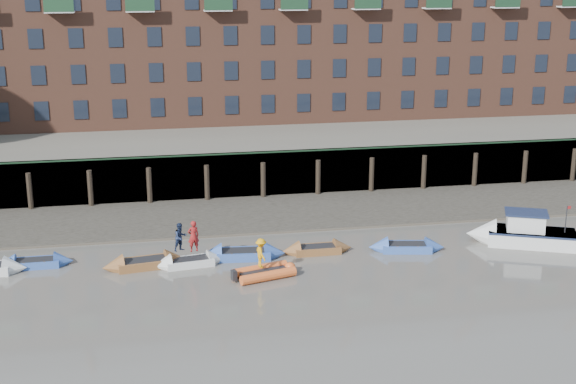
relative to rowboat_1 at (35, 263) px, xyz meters
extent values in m
plane|color=#615D54|center=(12.49, -10.77, -0.21)|extent=(220.00, 220.00, 0.00)
cube|color=#3D382F|center=(12.49, 7.23, -0.21)|extent=(110.00, 8.00, 0.50)
cube|color=#4C4336|center=(12.49, 3.83, -0.21)|extent=(110.00, 1.60, 0.10)
cube|color=#2D2A26|center=(12.49, 11.63, 1.39)|extent=(110.00, 0.80, 3.20)
cylinder|color=black|center=(-1.51, 10.98, 1.09)|extent=(0.36, 0.36, 2.60)
cylinder|color=black|center=(2.49, 10.98, 1.09)|extent=(0.36, 0.36, 2.60)
cylinder|color=black|center=(6.49, 10.98, 1.09)|extent=(0.36, 0.36, 2.60)
cylinder|color=black|center=(10.49, 10.98, 1.09)|extent=(0.36, 0.36, 2.60)
cylinder|color=black|center=(14.49, 10.98, 1.09)|extent=(0.36, 0.36, 2.60)
cylinder|color=black|center=(18.49, 10.98, 1.09)|extent=(0.36, 0.36, 2.60)
cylinder|color=black|center=(22.49, 10.98, 1.09)|extent=(0.36, 0.36, 2.60)
cylinder|color=black|center=(26.49, 10.98, 1.09)|extent=(0.36, 0.36, 2.60)
cylinder|color=black|center=(30.49, 10.98, 1.09)|extent=(0.36, 0.36, 2.60)
cylinder|color=black|center=(34.49, 10.98, 1.09)|extent=(0.36, 0.36, 2.60)
cylinder|color=black|center=(38.49, 10.98, 1.09)|extent=(0.36, 0.36, 2.60)
cube|color=#264C2D|center=(12.49, 11.33, 3.04)|extent=(110.00, 0.06, 0.10)
cube|color=#5E594D|center=(12.49, 25.23, 1.39)|extent=(110.00, 28.00, 3.20)
cube|color=brown|center=(12.49, 26.23, 8.99)|extent=(80.00, 10.00, 12.00)
cube|color=black|center=(-4.51, 21.21, 4.79)|extent=(1.10, 0.12, 1.50)
cube|color=black|center=(-1.51, 21.21, 4.79)|extent=(1.10, 0.12, 1.50)
cube|color=black|center=(1.49, 21.21, 4.79)|extent=(1.10, 0.12, 1.50)
cube|color=black|center=(4.49, 21.21, 4.79)|extent=(1.10, 0.12, 1.50)
cube|color=black|center=(7.49, 21.21, 4.79)|extent=(1.10, 0.12, 1.50)
cube|color=black|center=(10.49, 21.21, 4.79)|extent=(1.10, 0.12, 1.50)
cube|color=black|center=(13.49, 21.21, 4.79)|extent=(1.10, 0.12, 1.50)
cube|color=black|center=(16.49, 21.21, 4.79)|extent=(1.10, 0.12, 1.50)
cube|color=black|center=(19.49, 21.21, 4.79)|extent=(1.10, 0.12, 1.50)
cube|color=black|center=(22.49, 21.21, 4.79)|extent=(1.10, 0.12, 1.50)
cube|color=black|center=(25.49, 21.21, 4.79)|extent=(1.10, 0.12, 1.50)
cube|color=black|center=(28.49, 21.21, 4.79)|extent=(1.10, 0.12, 1.50)
cube|color=black|center=(31.49, 21.21, 4.79)|extent=(1.10, 0.12, 1.50)
cube|color=black|center=(34.49, 21.21, 4.79)|extent=(1.10, 0.12, 1.50)
cube|color=black|center=(37.49, 21.21, 4.79)|extent=(1.10, 0.12, 1.50)
cube|color=black|center=(40.49, 21.21, 4.79)|extent=(1.10, 0.12, 1.50)
cube|color=black|center=(43.49, 21.21, 4.79)|extent=(1.10, 0.12, 1.50)
cube|color=black|center=(-1.51, 21.21, 7.59)|extent=(1.10, 0.12, 1.50)
cube|color=black|center=(1.49, 21.21, 7.59)|extent=(1.10, 0.12, 1.50)
cube|color=black|center=(4.49, 21.21, 7.59)|extent=(1.10, 0.12, 1.50)
cube|color=black|center=(7.49, 21.21, 7.59)|extent=(1.10, 0.12, 1.50)
cube|color=black|center=(10.49, 21.21, 7.59)|extent=(1.10, 0.12, 1.50)
cube|color=black|center=(13.49, 21.21, 7.59)|extent=(1.10, 0.12, 1.50)
cube|color=black|center=(16.49, 21.21, 7.59)|extent=(1.10, 0.12, 1.50)
cube|color=black|center=(19.49, 21.21, 7.59)|extent=(1.10, 0.12, 1.50)
cube|color=black|center=(22.49, 21.21, 7.59)|extent=(1.10, 0.12, 1.50)
cube|color=black|center=(25.49, 21.21, 7.59)|extent=(1.10, 0.12, 1.50)
cube|color=black|center=(28.49, 21.21, 7.59)|extent=(1.10, 0.12, 1.50)
cube|color=black|center=(31.49, 21.21, 7.59)|extent=(1.10, 0.12, 1.50)
cube|color=black|center=(34.49, 21.21, 7.59)|extent=(1.10, 0.12, 1.50)
cube|color=black|center=(37.49, 21.21, 7.59)|extent=(1.10, 0.12, 1.50)
cube|color=black|center=(40.49, 21.21, 7.59)|extent=(1.10, 0.12, 1.50)
cube|color=black|center=(43.49, 21.21, 7.59)|extent=(1.10, 0.12, 1.50)
cube|color=black|center=(-1.51, 21.21, 10.39)|extent=(1.10, 0.12, 1.50)
cube|color=black|center=(1.49, 21.21, 10.39)|extent=(1.10, 0.12, 1.50)
cube|color=black|center=(4.49, 21.21, 10.39)|extent=(1.10, 0.12, 1.50)
cube|color=black|center=(7.49, 21.21, 10.39)|extent=(1.10, 0.12, 1.50)
cube|color=black|center=(10.49, 21.21, 10.39)|extent=(1.10, 0.12, 1.50)
cube|color=black|center=(13.49, 21.21, 10.39)|extent=(1.10, 0.12, 1.50)
cube|color=black|center=(16.49, 21.21, 10.39)|extent=(1.10, 0.12, 1.50)
cube|color=black|center=(19.49, 21.21, 10.39)|extent=(1.10, 0.12, 1.50)
cube|color=black|center=(22.49, 21.21, 10.39)|extent=(1.10, 0.12, 1.50)
cube|color=black|center=(25.49, 21.21, 10.39)|extent=(1.10, 0.12, 1.50)
cube|color=black|center=(28.49, 21.21, 10.39)|extent=(1.10, 0.12, 1.50)
cube|color=black|center=(31.49, 21.21, 10.39)|extent=(1.10, 0.12, 1.50)
cube|color=black|center=(34.49, 21.21, 10.39)|extent=(1.10, 0.12, 1.50)
cube|color=black|center=(37.49, 21.21, 10.39)|extent=(1.10, 0.12, 1.50)
cube|color=black|center=(40.49, 21.21, 10.39)|extent=(1.10, 0.12, 1.50)
cube|color=black|center=(43.49, 21.21, 10.39)|extent=(1.10, 0.12, 1.50)
cube|color=black|center=(-1.51, 21.21, 13.19)|extent=(1.10, 0.12, 1.50)
cube|color=black|center=(1.49, 21.21, 13.19)|extent=(1.10, 0.12, 1.50)
cube|color=black|center=(4.49, 21.21, 13.19)|extent=(1.10, 0.12, 1.50)
cube|color=black|center=(7.49, 21.21, 13.19)|extent=(1.10, 0.12, 1.50)
cube|color=black|center=(10.49, 21.21, 13.19)|extent=(1.10, 0.12, 1.50)
cone|color=silver|center=(-0.94, -0.67, 0.03)|extent=(1.31, 1.48, 1.39)
cube|color=#365AAA|center=(0.00, 0.00, -0.01)|extent=(2.65, 1.20, 0.41)
cone|color=#365AAA|center=(1.54, 0.01, -0.01)|extent=(1.03, 1.20, 1.19)
cone|color=#365AAA|center=(-1.54, -0.01, -0.01)|extent=(1.03, 1.20, 1.19)
cube|color=black|center=(0.00, 0.00, 0.18)|extent=(2.20, 0.90, 0.06)
cube|color=brown|center=(5.97, -1.23, 0.02)|extent=(3.15, 1.79, 0.47)
cone|color=brown|center=(7.69, -0.96, 0.02)|extent=(1.35, 1.51, 1.35)
cone|color=brown|center=(4.25, -1.50, 0.02)|extent=(1.35, 1.51, 1.35)
cube|color=black|center=(5.97, -1.23, 0.23)|extent=(2.61, 1.38, 0.06)
cube|color=silver|center=(8.43, -1.42, -0.01)|extent=(2.77, 1.53, 0.41)
cone|color=silver|center=(9.95, -1.21, -0.01)|extent=(1.18, 1.32, 1.19)
cone|color=silver|center=(6.90, -1.63, -0.01)|extent=(1.18, 1.32, 1.19)
cube|color=black|center=(8.43, -1.42, 0.18)|extent=(2.30, 1.18, 0.06)
cube|color=#365AAA|center=(11.51, -0.81, 0.03)|extent=(3.22, 1.68, 0.48)
cone|color=#365AAA|center=(13.31, -0.98, 0.03)|extent=(1.33, 1.50, 1.40)
cone|color=#365AAA|center=(9.70, -0.65, 0.03)|extent=(1.33, 1.50, 1.40)
cube|color=black|center=(11.51, -0.81, 0.25)|extent=(2.67, 1.28, 0.06)
cube|color=brown|center=(15.84, -0.73, 0.00)|extent=(2.68, 1.23, 0.42)
cone|color=brown|center=(17.39, -0.71, 0.00)|extent=(1.05, 1.22, 1.20)
cone|color=brown|center=(14.28, -0.75, 0.00)|extent=(1.05, 1.22, 1.20)
cube|color=black|center=(15.84, -0.73, 0.19)|extent=(2.23, 0.93, 0.06)
cube|color=#365AAA|center=(21.06, -1.33, 0.01)|extent=(3.03, 1.78, 0.44)
cone|color=#365AAA|center=(22.69, -1.64, 0.01)|extent=(1.32, 1.46, 1.28)
cone|color=#365AAA|center=(19.43, -1.03, 0.01)|extent=(1.32, 1.46, 1.28)
cube|color=black|center=(21.06, -1.33, 0.21)|extent=(2.50, 1.38, 0.06)
cylinder|color=orange|center=(12.10, -3.29, 0.05)|extent=(3.16, 1.36, 0.52)
cylinder|color=orange|center=(12.40, -4.34, 0.05)|extent=(3.16, 1.36, 0.52)
sphere|color=orange|center=(13.76, -3.38, 0.05)|extent=(0.60, 0.60, 0.60)
cube|color=black|center=(12.25, -3.81, 0.05)|extent=(2.76, 1.58, 0.18)
cube|color=silver|center=(28.71, -1.73, 0.25)|extent=(5.44, 3.84, 0.92)
cone|color=silver|center=(25.99, -0.59, 0.25)|extent=(2.38, 2.56, 2.05)
cube|color=#19233F|center=(28.71, -1.73, 0.65)|extent=(5.46, 3.88, 0.12)
cube|color=silver|center=(28.33, -1.57, 1.22)|extent=(2.58, 2.25, 1.02)
cube|color=#19233F|center=(28.33, -1.57, 1.79)|extent=(2.94, 2.56, 0.10)
imported|color=maroon|center=(8.70, -1.33, 1.48)|extent=(0.73, 0.57, 1.77)
imported|color=#19233F|center=(7.99, -1.13, 1.40)|extent=(0.99, 0.93, 1.61)
imported|color=orange|center=(12.11, -3.76, 1.15)|extent=(0.77, 1.12, 1.60)
camera|label=1|loc=(6.25, -43.42, 16.08)|focal=50.00mm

